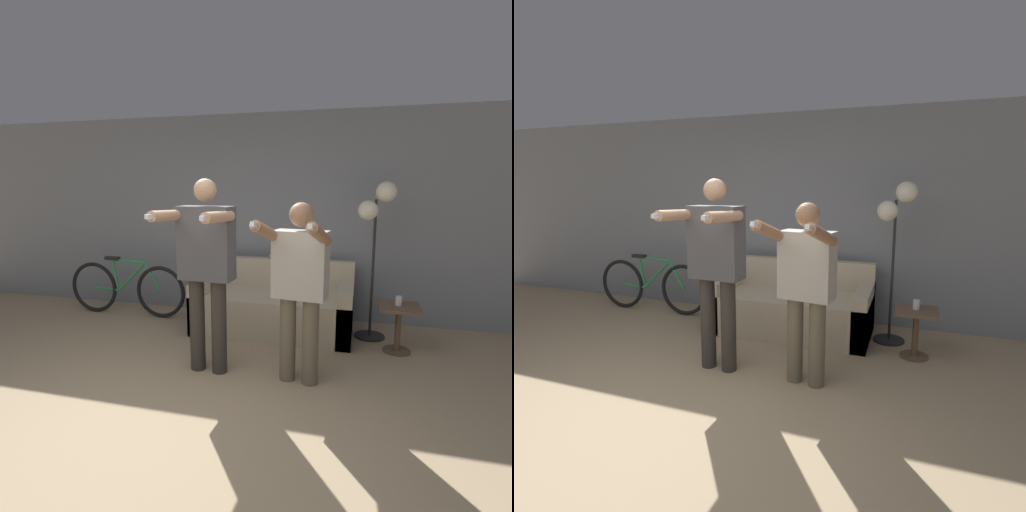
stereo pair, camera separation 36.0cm
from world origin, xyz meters
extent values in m
plane|color=tan|center=(0.00, 0.00, 0.00)|extent=(16.00, 16.00, 0.00)
cube|color=gray|center=(0.00, 2.92, 1.30)|extent=(10.00, 0.05, 2.60)
cube|color=beige|center=(0.41, 2.30, 0.23)|extent=(1.82, 0.87, 0.46)
cube|color=beige|center=(0.41, 2.67, 0.63)|extent=(1.82, 0.14, 0.35)
cube|color=beige|center=(-0.42, 2.30, 0.30)|extent=(0.16, 0.87, 0.60)
cube|color=beige|center=(1.24, 2.30, 0.30)|extent=(0.16, 0.87, 0.60)
cylinder|color=#38332D|center=(-0.07, 1.15, 0.44)|extent=(0.14, 0.14, 0.87)
cylinder|color=#38332D|center=(0.15, 1.14, 0.44)|extent=(0.14, 0.14, 0.87)
cube|color=#4C4C51|center=(0.04, 1.14, 1.20)|extent=(0.50, 0.25, 0.65)
sphere|color=tan|center=(0.04, 1.14, 1.66)|extent=(0.20, 0.20, 0.20)
cylinder|color=tan|center=(-0.20, 0.91, 1.46)|extent=(0.12, 0.51, 0.11)
cube|color=white|center=(-0.22, 0.66, 1.46)|extent=(0.04, 0.12, 0.04)
cylinder|color=tan|center=(0.26, 0.88, 1.46)|extent=(0.12, 0.51, 0.11)
cube|color=white|center=(0.24, 0.63, 1.46)|extent=(0.04, 0.12, 0.04)
cylinder|color=#6B604C|center=(0.78, 1.16, 0.38)|extent=(0.14, 0.14, 0.76)
cylinder|color=#6B604C|center=(0.98, 1.13, 0.38)|extent=(0.14, 0.14, 0.76)
cube|color=#B7B2A8|center=(0.88, 1.14, 1.05)|extent=(0.48, 0.28, 0.57)
sphere|color=#9E7051|center=(0.88, 1.14, 1.47)|extent=(0.20, 0.20, 0.20)
cylinder|color=#9E7051|center=(0.64, 0.94, 1.34)|extent=(0.16, 0.51, 0.23)
cube|color=white|center=(0.61, 0.70, 1.41)|extent=(0.05, 0.13, 0.07)
cylinder|color=#9E7051|center=(1.06, 0.88, 1.34)|extent=(0.16, 0.51, 0.23)
cube|color=white|center=(1.03, 0.64, 1.41)|extent=(0.05, 0.13, 0.07)
ellipsoid|color=tan|center=(0.49, 2.67, 0.89)|extent=(0.30, 0.15, 0.17)
sphere|color=tan|center=(0.62, 2.67, 0.95)|extent=(0.11, 0.11, 0.11)
ellipsoid|color=tan|center=(0.33, 2.69, 0.83)|extent=(0.17, 0.04, 0.04)
cone|color=tan|center=(0.60, 2.65, 0.99)|extent=(0.03, 0.03, 0.03)
cone|color=tan|center=(0.60, 2.69, 0.99)|extent=(0.03, 0.03, 0.03)
cylinder|color=black|center=(1.51, 2.39, 0.01)|extent=(0.34, 0.34, 0.02)
cylinder|color=black|center=(1.51, 2.39, 0.78)|extent=(0.03, 0.03, 1.56)
sphere|color=white|center=(1.61, 2.39, 1.64)|extent=(0.22, 0.22, 0.22)
sphere|color=white|center=(1.43, 2.39, 1.44)|extent=(0.22, 0.22, 0.22)
cylinder|color=brown|center=(1.78, 2.04, 0.01)|extent=(0.28, 0.28, 0.02)
cylinder|color=brown|center=(1.78, 2.04, 0.23)|extent=(0.06, 0.06, 0.46)
cube|color=brown|center=(1.78, 2.04, 0.48)|extent=(0.40, 0.40, 0.03)
cylinder|color=silver|center=(1.77, 2.05, 0.54)|extent=(0.06, 0.06, 0.10)
torus|color=black|center=(-1.11, 2.41, 0.34)|extent=(0.69, 0.05, 0.69)
torus|color=black|center=(-2.11, 2.41, 0.34)|extent=(0.69, 0.05, 0.69)
cylinder|color=#338E56|center=(-1.52, 2.41, 0.52)|extent=(0.44, 0.04, 0.42)
cylinder|color=#338E56|center=(-1.76, 2.41, 0.53)|extent=(0.10, 0.04, 0.42)
cylinder|color=#338E56|center=(-1.56, 2.41, 0.73)|extent=(0.48, 0.04, 0.05)
cylinder|color=#338E56|center=(-1.92, 2.41, 0.33)|extent=(0.38, 0.04, 0.05)
cylinder|color=#338E56|center=(-1.22, 2.41, 0.53)|extent=(0.24, 0.04, 0.39)
cube|color=black|center=(-1.80, 2.41, 0.76)|extent=(0.20, 0.07, 0.04)
camera|label=1|loc=(1.36, -2.12, 1.70)|focal=28.00mm
camera|label=2|loc=(1.70, -2.02, 1.70)|focal=28.00mm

